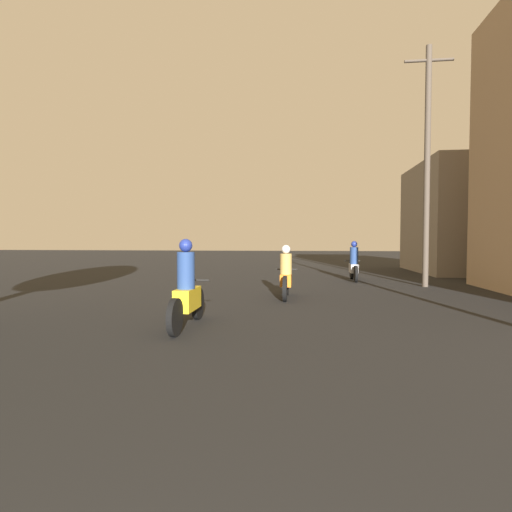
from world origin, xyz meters
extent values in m
cylinder|color=black|center=(-1.92, 8.26, 0.32)|extent=(0.10, 0.64, 0.64)
cylinder|color=black|center=(-1.92, 6.79, 0.32)|extent=(0.10, 0.64, 0.64)
cube|color=gold|center=(-1.92, 7.52, 0.52)|extent=(0.30, 0.86, 0.40)
cylinder|color=black|center=(-1.92, 8.00, 0.82)|extent=(0.60, 0.04, 0.04)
cylinder|color=navy|center=(-1.92, 7.44, 1.06)|extent=(0.32, 0.32, 0.67)
sphere|color=navy|center=(-1.92, 7.44, 1.51)|extent=(0.24, 0.24, 0.24)
cylinder|color=black|center=(-0.26, 12.07, 0.34)|extent=(0.10, 0.68, 0.68)
cylinder|color=black|center=(-0.26, 10.81, 0.34)|extent=(0.10, 0.68, 0.68)
cube|color=orange|center=(-0.26, 11.44, 0.51)|extent=(0.30, 0.77, 0.33)
cylinder|color=black|center=(-0.26, 11.85, 0.77)|extent=(0.60, 0.04, 0.04)
cylinder|color=#B28E47|center=(-0.26, 11.36, 0.95)|extent=(0.32, 0.32, 0.56)
sphere|color=silver|center=(-0.26, 11.36, 1.36)|extent=(0.24, 0.24, 0.24)
cylinder|color=black|center=(2.21, 17.15, 0.32)|extent=(0.10, 0.64, 0.64)
cylinder|color=black|center=(2.21, 15.85, 0.32)|extent=(0.10, 0.64, 0.64)
cube|color=#ADADB2|center=(2.21, 16.50, 0.49)|extent=(0.30, 0.83, 0.34)
cylinder|color=black|center=(2.21, 16.93, 0.76)|extent=(0.60, 0.04, 0.04)
cylinder|color=navy|center=(2.21, 16.42, 1.00)|extent=(0.32, 0.32, 0.67)
sphere|color=navy|center=(2.21, 16.42, 1.45)|extent=(0.24, 0.24, 0.24)
cube|color=gray|center=(8.32, 21.40, 2.70)|extent=(4.87, 6.53, 5.40)
cylinder|color=#4C4238|center=(4.40, 14.68, 4.09)|extent=(0.20, 0.20, 8.18)
cylinder|color=#4C4238|center=(4.40, 14.68, 7.68)|extent=(1.60, 0.10, 0.10)
camera|label=1|loc=(0.20, 0.39, 1.61)|focal=28.00mm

